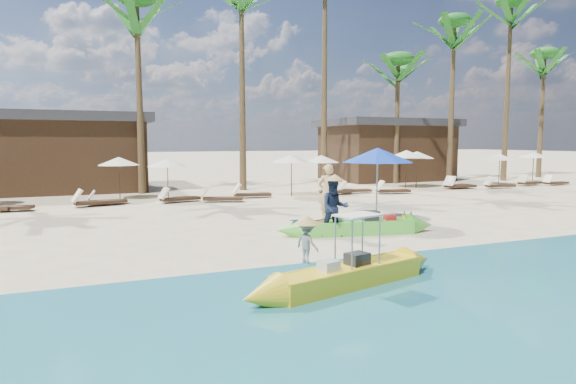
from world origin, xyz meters
name	(u,v)px	position (x,y,z in m)	size (l,w,h in m)	color
ground	(315,238)	(0.00, 0.00, 0.00)	(240.00, 240.00, 0.00)	beige
wet_sand_strip	(429,287)	(0.00, -5.00, 0.00)	(240.00, 4.50, 0.01)	tan
green_canoe	(357,226)	(1.39, 0.06, 0.23)	(5.38, 1.39, 0.69)	#58D440
yellow_canoe	(349,275)	(-1.39, -4.39, 0.22)	(5.19, 1.62, 1.37)	yellow
tourist	(328,192)	(1.78, 2.74, 0.98)	(0.72, 0.47, 1.96)	tan
vendor_green	(334,208)	(0.57, -0.07, 0.85)	(0.83, 0.65, 1.70)	#141F39
vendor_yellow	(307,242)	(-1.69, -3.13, 0.63)	(0.58, 0.33, 0.90)	gray
blue_umbrella	(378,155)	(2.93, 1.39, 2.30)	(2.36, 2.36, 2.54)	#99999E
lounger_3_right	(5,206)	(-9.05, 9.39, 0.21)	(1.96, 1.02, 0.64)	#342115
resort_parasol_4	(119,161)	(-4.61, 11.95, 1.82)	(1.96, 1.96, 2.02)	#342115
lounger_4_left	(94,201)	(-5.76, 9.71, 0.22)	(2.06, 0.99, 0.67)	#342115
lounger_4_right	(105,200)	(-5.31, 10.12, 0.19)	(1.66, 0.51, 0.56)	#342115
resort_parasol_5	(167,163)	(-2.53, 10.73, 1.77)	(1.90, 1.90, 1.96)	#342115
lounger_5_left	(178,198)	(-2.27, 9.68, 0.21)	(1.93, 0.98, 0.63)	#342115
resort_parasol_6	(291,158)	(3.51, 10.13, 1.90)	(2.05, 2.05, 2.11)	#342115
lounger_6_left	(220,197)	(-0.45, 9.10, 0.21)	(1.96, 1.17, 0.64)	#342115
lounger_6_right	(250,193)	(1.30, 10.14, 0.21)	(1.92, 0.75, 0.64)	#342115
resort_parasol_7	(321,159)	(5.58, 10.96, 1.82)	(1.96, 1.96, 2.02)	#342115
lounger_7_left	(333,191)	(5.72, 9.86, 0.19)	(1.79, 0.94, 0.58)	#342115
lounger_7_right	(353,190)	(7.05, 10.06, 0.20)	(1.83, 0.90, 0.59)	#342115
resort_parasol_8	(406,154)	(11.40, 11.42, 2.02)	(2.17, 2.17, 2.24)	#342115
lounger_8_left	(391,190)	(8.78, 9.10, 0.21)	(1.92, 0.94, 0.62)	#342115
resort_parasol_9	(417,155)	(12.35, 11.68, 1.94)	(2.09, 2.09, 2.16)	#342115
lounger_9_left	(456,185)	(13.90, 9.95, 0.23)	(2.07, 1.13, 0.67)	#342115
lounger_9_right	(458,185)	(13.90, 9.80, 0.22)	(1.98, 0.76, 0.66)	#342115
resort_parasol_10	(500,157)	(18.21, 10.97, 1.76)	(1.89, 1.89, 1.95)	#342115
lounger_10_left	(498,185)	(16.34, 9.19, 0.20)	(1.84, 0.92, 0.60)	#342115
lounger_10_right	(529,182)	(19.65, 9.90, 0.21)	(1.91, 0.75, 0.63)	#342115
resort_parasol_11	(534,155)	(21.92, 11.63, 1.86)	(2.00, 2.00, 2.06)	#342115
lounger_11_left	(555,182)	(21.20, 9.36, 0.20)	(1.79, 0.58, 0.61)	#342115
palm_3	(137,27)	(-3.36, 14.27, 8.58)	(2.08, 2.08, 10.52)	brown
palm_4	(241,19)	(2.15, 14.01, 9.45)	(2.08, 2.08, 11.70)	brown
palm_5	(325,5)	(7.45, 14.38, 10.82)	(2.08, 2.08, 13.60)	brown
palm_6	(398,75)	(12.84, 14.52, 7.05)	(2.08, 2.08, 8.51)	brown
palm_7	(454,46)	(16.57, 13.68, 8.99)	(2.08, 2.08, 11.08)	brown
palm_8	(510,32)	(21.07, 13.33, 10.18)	(2.08, 2.08, 12.70)	brown
palm_9	(544,71)	(26.21, 14.81, 8.06)	(2.08, 2.08, 9.82)	brown
pavilion_west	(48,152)	(-8.00, 17.50, 2.19)	(10.80, 6.60, 4.30)	#342115
pavilion_east	(385,149)	(14.00, 17.50, 2.20)	(8.80, 6.60, 4.30)	#342115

